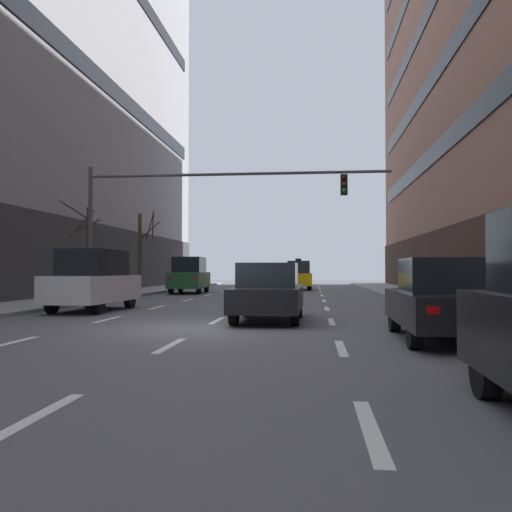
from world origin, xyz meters
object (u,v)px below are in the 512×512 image
taxi_driving_2 (256,278)px  traffic_signal_0 (191,201)px  street_tree_1 (141,249)px  pedestrian_1 (427,278)px  car_driving_4 (189,275)px  taxi_driving_3 (298,275)px  pedestrian_0 (484,282)px  car_driving_1 (269,292)px  car_driving_0 (94,280)px  street_tree_0 (88,249)px  car_parked_1 (444,300)px

taxi_driving_2 → traffic_signal_0: 17.36m
street_tree_1 → pedestrian_1: 16.58m
car_driving_4 → street_tree_1: (-2.89, -0.44, 1.57)m
taxi_driving_3 → pedestrian_0: taxi_driving_3 is taller
pedestrian_0 → car_driving_1: bearing=-144.6°
car_driving_1 → taxi_driving_2: size_ratio=0.95×
taxi_driving_3 → car_driving_4: bearing=-135.5°
car_driving_1 → street_tree_1: bearing=118.7°
car_driving_0 → street_tree_0: size_ratio=0.99×
car_driving_0 → pedestrian_0: 13.90m
car_parked_1 → street_tree_0: (-13.08, 12.94, 1.56)m
taxi_driving_2 → pedestrian_1: bearing=-46.7°
car_driving_0 → car_driving_4: (0.13, 14.08, 0.04)m
taxi_driving_3 → pedestrian_0: bearing=-68.5°
street_tree_0 → taxi_driving_3: bearing=56.5°
pedestrian_0 → street_tree_1: bearing=145.3°
taxi_driving_2 → car_driving_0: bearing=-99.3°
car_driving_0 → pedestrian_0: (13.72, 2.22, -0.06)m
taxi_driving_2 → pedestrian_0: taxi_driving_2 is taller
car_driving_1 → car_parked_1: bearing=-44.2°
street_tree_1 → car_driving_4: bearing=8.7°
taxi_driving_3 → pedestrian_1: bearing=-55.4°
taxi_driving_2 → street_tree_1: size_ratio=0.95×
taxi_driving_3 → pedestrian_1: taxi_driving_3 is taller
car_parked_1 → pedestrian_0: (3.50, 9.00, 0.18)m
pedestrian_0 → car_parked_1: bearing=-111.3°
taxi_driving_2 → pedestrian_1: taxi_driving_2 is taller
street_tree_1 → pedestrian_1: street_tree_1 is taller
car_driving_1 → street_tree_0: (-9.21, 9.18, 1.59)m
car_driving_4 → car_driving_0: bearing=-90.5°
car_driving_0 → taxi_driving_2: (3.44, 21.06, -0.22)m
taxi_driving_3 → car_driving_0: bearing=-107.8°
street_tree_1 → car_driving_0: bearing=-78.6°
taxi_driving_3 → pedestrian_0: size_ratio=2.87×
car_driving_1 → taxi_driving_2: bearing=96.9°
taxi_driving_2 → car_driving_4: car_driving_4 is taller
street_tree_0 → street_tree_1: size_ratio=0.93×
taxi_driving_2 → street_tree_0: size_ratio=1.02×
traffic_signal_0 → street_tree_0: size_ratio=2.83×
car_driving_0 → car_parked_1: (10.22, -6.78, -0.24)m
car_driving_1 → pedestrian_0: (7.38, 5.24, 0.20)m
taxi_driving_2 → taxi_driving_3: size_ratio=1.07×
car_parked_1 → street_tree_1: 24.27m
car_driving_0 → taxi_driving_2: car_driving_0 is taller
street_tree_1 → pedestrian_0: street_tree_1 is taller
street_tree_1 → pedestrian_1: (16.18, -3.18, -1.63)m
taxi_driving_3 → car_driving_4: 9.01m
car_driving_1 → taxi_driving_3: (0.21, 23.42, 0.22)m
car_driving_0 → pedestrian_0: size_ratio=2.97×
car_driving_0 → car_parked_1: bearing=-33.6°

